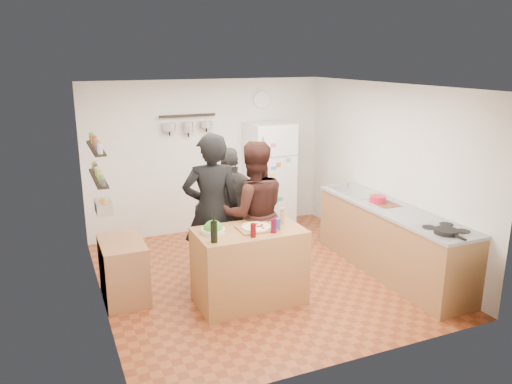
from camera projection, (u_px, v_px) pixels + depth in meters
name	position (u px, v px, depth m)	size (l,w,h in m)	color
room_shell	(248.00, 180.00, 6.69)	(4.20, 4.20, 4.20)	brown
prep_island	(249.00, 266.00, 5.90)	(1.25, 0.72, 0.91)	#A16A3B
pizza_board	(256.00, 228.00, 5.79)	(0.42, 0.34, 0.02)	brown
pizza	(256.00, 227.00, 5.78)	(0.34, 0.34, 0.02)	beige
salad_bowl	(213.00, 231.00, 5.65)	(0.27, 0.27, 0.05)	silver
wine_bottle	(214.00, 232.00, 5.36)	(0.08, 0.08, 0.23)	black
wine_glass_near	(253.00, 230.00, 5.52)	(0.06, 0.06, 0.16)	#570709
wine_glass_far	(274.00, 226.00, 5.66)	(0.07, 0.07, 0.16)	#4E061E
pepper_mill	(282.00, 217.00, 5.97)	(0.05, 0.05, 0.16)	olive
salt_canister	(277.00, 224.00, 5.77)	(0.08, 0.08, 0.13)	navy
person_left	(212.00, 211.00, 6.20)	(0.72, 0.47, 1.98)	black
person_center	(253.00, 213.00, 6.32)	(0.90, 0.70, 1.85)	black
person_back	(231.00, 209.00, 6.76)	(0.99, 0.41, 1.69)	#2B2826
counter_run	(391.00, 241.00, 6.72)	(0.63, 2.63, 0.90)	#9E7042
stove_top	(446.00, 230.00, 5.75)	(0.60, 0.62, 0.02)	white
skillet	(446.00, 232.00, 5.61)	(0.27, 0.27, 0.05)	black
sink	(357.00, 192.00, 7.35)	(0.50, 0.80, 0.03)	silver
cutting_board	(385.00, 205.00, 6.75)	(0.30, 0.40, 0.02)	brown
red_bowl	(378.00, 199.00, 6.80)	(0.22, 0.22, 0.09)	#B7142B
fridge	(269.00, 177.00, 8.35)	(0.70, 0.68, 1.80)	white
wall_clock	(262.00, 99.00, 8.31)	(0.30, 0.30, 0.03)	silver
spice_shelf_lower	(98.00, 178.00, 5.72)	(0.12, 1.00, 0.03)	black
spice_shelf_upper	(96.00, 148.00, 5.63)	(0.12, 1.00, 0.03)	black
produce_basket	(103.00, 207.00, 5.83)	(0.18, 0.35, 0.14)	silver
side_table	(124.00, 270.00, 6.00)	(0.50, 0.80, 0.73)	#9C6641
pot_rack	(188.00, 116.00, 7.80)	(0.90, 0.04, 0.04)	black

